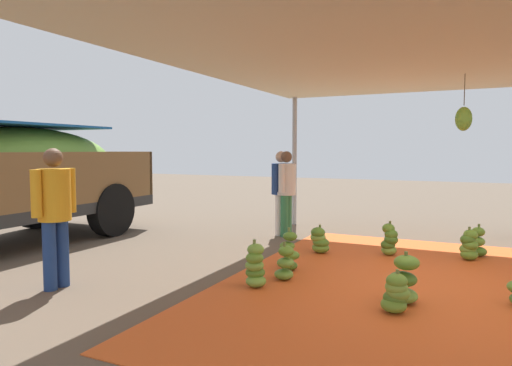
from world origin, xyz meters
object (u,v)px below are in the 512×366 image
(banana_bunch_8, at_px, (396,294))
(banana_bunch_10, at_px, (285,264))
(banana_bunch_1, at_px, (469,246))
(banana_bunch_4, at_px, (320,241))
(banana_bunch_6, at_px, (289,252))
(banana_bunch_9, at_px, (389,240))
(worker_0, at_px, (281,186))
(banana_bunch_7, at_px, (404,281))
(worker_2, at_px, (55,207))
(banana_bunch_5, at_px, (255,267))
(banana_bunch_0, at_px, (478,243))
(worker_1, at_px, (286,187))

(banana_bunch_8, xyz_separation_m, banana_bunch_10, (0.60, 1.44, 0.01))
(banana_bunch_1, bearing_deg, banana_bunch_8, 167.04)
(banana_bunch_4, height_order, banana_bunch_10, banana_bunch_10)
(banana_bunch_6, distance_m, banana_bunch_9, 1.82)
(banana_bunch_4, bearing_deg, banana_bunch_8, -145.96)
(banana_bunch_6, xyz_separation_m, banana_bunch_8, (-1.07, -1.56, -0.05))
(banana_bunch_4, distance_m, banana_bunch_9, 1.07)
(banana_bunch_1, distance_m, banana_bunch_4, 2.20)
(banana_bunch_10, relative_size, worker_0, 0.30)
(banana_bunch_6, relative_size, banana_bunch_7, 1.05)
(worker_2, bearing_deg, banana_bunch_8, -77.03)
(worker_2, bearing_deg, banana_bunch_5, -63.90)
(banana_bunch_0, height_order, banana_bunch_10, banana_bunch_0)
(banana_bunch_10, bearing_deg, banana_bunch_1, -43.97)
(worker_1, bearing_deg, banana_bunch_7, -139.94)
(worker_0, distance_m, worker_1, 0.15)
(banana_bunch_0, relative_size, banana_bunch_6, 0.86)
(banana_bunch_7, relative_size, banana_bunch_9, 1.03)
(banana_bunch_5, xyz_separation_m, banana_bunch_7, (0.17, -1.67, -0.01))
(banana_bunch_6, relative_size, banana_bunch_8, 1.32)
(banana_bunch_9, bearing_deg, banana_bunch_7, -166.96)
(banana_bunch_4, bearing_deg, banana_bunch_10, -177.56)
(banana_bunch_5, distance_m, banana_bunch_8, 1.65)
(banana_bunch_7, bearing_deg, banana_bunch_9, 13.04)
(banana_bunch_8, distance_m, banana_bunch_9, 2.59)
(banana_bunch_4, height_order, worker_1, worker_1)
(banana_bunch_0, height_order, worker_1, worker_1)
(banana_bunch_1, height_order, banana_bunch_9, banana_bunch_9)
(banana_bunch_0, distance_m, banana_bunch_7, 2.83)
(banana_bunch_5, distance_m, banana_bunch_6, 0.91)
(banana_bunch_9, xyz_separation_m, worker_0, (0.91, 2.19, 0.70))
(banana_bunch_4, relative_size, banana_bunch_9, 0.85)
(banana_bunch_7, distance_m, banana_bunch_8, 0.34)
(banana_bunch_5, relative_size, worker_2, 0.34)
(banana_bunch_6, bearing_deg, banana_bunch_7, -114.81)
(banana_bunch_9, distance_m, banana_bunch_10, 2.16)
(banana_bunch_7, bearing_deg, banana_bunch_4, 39.04)
(banana_bunch_4, relative_size, banana_bunch_10, 0.93)
(banana_bunch_8, relative_size, worker_2, 0.26)
(banana_bunch_5, relative_size, worker_1, 0.35)
(banana_bunch_0, height_order, banana_bunch_7, banana_bunch_7)
(banana_bunch_0, height_order, banana_bunch_8, banana_bunch_0)
(banana_bunch_5, bearing_deg, banana_bunch_9, -26.09)
(banana_bunch_1, xyz_separation_m, banana_bunch_9, (-0.20, 1.11, 0.02))
(banana_bunch_1, distance_m, banana_bunch_7, 2.47)
(banana_bunch_8, relative_size, worker_1, 0.27)
(banana_bunch_9, bearing_deg, banana_bunch_10, 153.89)
(worker_1, bearing_deg, banana_bunch_10, -158.47)
(banana_bunch_9, distance_m, worker_2, 4.78)
(banana_bunch_1, bearing_deg, banana_bunch_7, 165.86)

